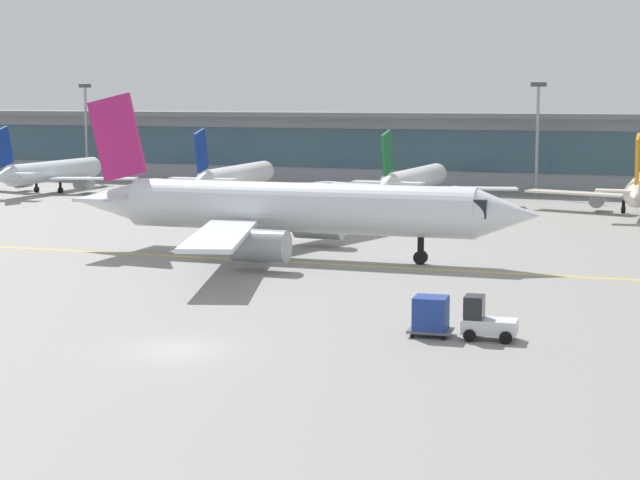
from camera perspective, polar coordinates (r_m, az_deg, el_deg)
ground_plane at (r=49.33m, az=-7.70°, el=-5.86°), size 400.00×400.00×0.00m
taxiway_centreline_stripe at (r=74.63m, az=-1.75°, el=-1.19°), size 109.83×6.81×0.01m
terminal_concourse at (r=135.30m, az=11.75°, el=4.72°), size 178.17×11.00×9.60m
gate_airplane_0 at (r=134.22m, az=-14.16°, el=3.59°), size 23.27×25.05×8.30m
gate_airplane_1 at (r=121.88m, az=-4.53°, el=3.40°), size 23.23×25.06×8.30m
gate_airplane_2 at (r=117.07m, az=5.09°, el=3.22°), size 23.30×24.98×8.30m
taxiing_regional_jet at (r=76.15m, az=-1.48°, el=1.69°), size 35.80×33.24×11.86m
baggage_tug at (r=51.31m, az=8.87°, el=-4.33°), size 2.73×1.84×2.10m
cargo_dolly_lead at (r=51.66m, az=5.98°, el=-4.02°), size 2.25×1.80×1.94m
apron_light_mast_0 at (r=151.71m, az=-12.47°, el=5.93°), size 1.80×0.36×13.38m
apron_light_mast_1 at (r=126.56m, az=11.62°, el=5.62°), size 1.80×0.36×13.27m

